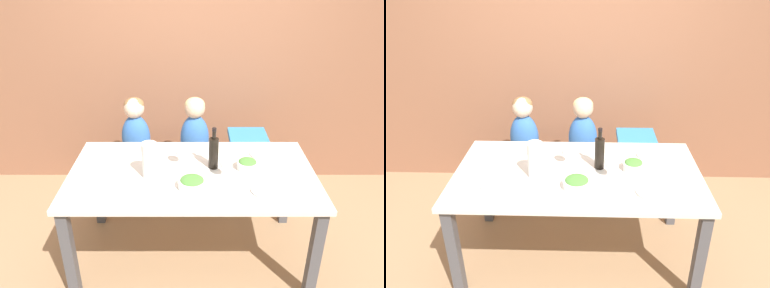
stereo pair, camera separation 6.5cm
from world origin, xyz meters
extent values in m
plane|color=#9E7A56|center=(0.00, 0.00, 0.00)|extent=(14.00, 14.00, 0.00)
cube|color=#8E5B42|center=(0.00, 1.21, 1.35)|extent=(10.00, 0.06, 2.70)
cube|color=silver|center=(0.00, 0.00, 0.73)|extent=(1.71, 0.93, 0.03)
cube|color=#4C4C51|center=(-0.80, -0.41, 0.35)|extent=(0.07, 0.07, 0.71)
cube|color=#4C4C51|center=(0.80, -0.41, 0.35)|extent=(0.07, 0.07, 0.71)
cube|color=#4C4C51|center=(-0.80, 0.41, 0.35)|extent=(0.07, 0.07, 0.71)
cube|color=#4C4C51|center=(0.80, 0.41, 0.35)|extent=(0.07, 0.07, 0.71)
cylinder|color=silver|center=(-0.63, 0.55, 0.20)|extent=(0.04, 0.04, 0.41)
cylinder|color=silver|center=(-0.34, 0.55, 0.20)|extent=(0.04, 0.04, 0.41)
cylinder|color=silver|center=(-0.63, 0.84, 0.20)|extent=(0.04, 0.04, 0.41)
cylinder|color=silver|center=(-0.34, 0.84, 0.20)|extent=(0.04, 0.04, 0.41)
cube|color=white|center=(-0.49, 0.70, 0.43)|extent=(0.39, 0.41, 0.05)
cylinder|color=silver|center=(-0.12, 0.55, 0.20)|extent=(0.04, 0.04, 0.41)
cylinder|color=silver|center=(0.17, 0.55, 0.20)|extent=(0.04, 0.04, 0.41)
cylinder|color=silver|center=(-0.12, 0.84, 0.20)|extent=(0.04, 0.04, 0.41)
cylinder|color=silver|center=(0.17, 0.84, 0.20)|extent=(0.04, 0.04, 0.41)
cube|color=white|center=(0.02, 0.70, 0.43)|extent=(0.39, 0.41, 0.05)
cylinder|color=silver|center=(0.37, 0.57, 0.32)|extent=(0.04, 0.04, 0.65)
cylinder|color=silver|center=(0.61, 0.57, 0.32)|extent=(0.04, 0.04, 0.65)
cylinder|color=silver|center=(0.37, 0.82, 0.32)|extent=(0.04, 0.04, 0.65)
cylinder|color=silver|center=(0.61, 0.82, 0.32)|extent=(0.04, 0.04, 0.65)
cube|color=teal|center=(0.49, 0.70, 0.67)|extent=(0.33, 0.35, 0.05)
ellipsoid|color=#3366B2|center=(-0.49, 0.70, 0.67)|extent=(0.25, 0.19, 0.43)
sphere|color=beige|center=(-0.49, 0.70, 0.95)|extent=(0.17, 0.17, 0.17)
ellipsoid|color=olive|center=(-0.49, 0.71, 0.98)|extent=(0.17, 0.17, 0.12)
ellipsoid|color=#3366B2|center=(0.02, 0.70, 0.67)|extent=(0.25, 0.19, 0.43)
sphere|color=#D6AD89|center=(0.02, 0.70, 0.95)|extent=(0.17, 0.17, 0.17)
ellipsoid|color=#DBC684|center=(0.02, 0.71, 0.98)|extent=(0.17, 0.17, 0.12)
cylinder|color=black|center=(0.15, 0.06, 0.86)|extent=(0.07, 0.07, 0.23)
cylinder|color=black|center=(0.15, 0.06, 1.01)|extent=(0.03, 0.03, 0.08)
cylinder|color=black|center=(0.15, 0.06, 1.04)|extent=(0.03, 0.03, 0.02)
cylinder|color=white|center=(-0.28, -0.06, 0.87)|extent=(0.11, 0.11, 0.25)
cylinder|color=white|center=(0.22, -0.07, 0.75)|extent=(0.06, 0.06, 0.00)
cylinder|color=white|center=(0.22, -0.07, 0.78)|extent=(0.01, 0.01, 0.07)
ellipsoid|color=white|center=(0.22, -0.07, 0.86)|extent=(0.08, 0.08, 0.09)
cylinder|color=white|center=(-0.09, 0.11, 0.75)|extent=(0.06, 0.06, 0.00)
cylinder|color=white|center=(-0.09, 0.11, 0.78)|extent=(0.01, 0.01, 0.07)
ellipsoid|color=white|center=(-0.09, 0.11, 0.86)|extent=(0.08, 0.08, 0.09)
cylinder|color=white|center=(0.00, -0.21, 0.77)|extent=(0.18, 0.18, 0.06)
ellipsoid|color=#4C8438|center=(0.00, -0.21, 0.80)|extent=(0.15, 0.15, 0.04)
cylinder|color=white|center=(0.39, 0.03, 0.77)|extent=(0.15, 0.15, 0.06)
ellipsoid|color=#4C8438|center=(0.39, 0.03, 0.80)|extent=(0.13, 0.13, 0.04)
cylinder|color=silver|center=(-0.52, -0.19, 0.75)|extent=(0.22, 0.22, 0.01)
cylinder|color=silver|center=(-0.47, 0.29, 0.75)|extent=(0.22, 0.22, 0.01)
cylinder|color=silver|center=(0.55, 0.26, 0.75)|extent=(0.22, 0.22, 0.01)
cylinder|color=silver|center=(0.49, -0.24, 0.75)|extent=(0.22, 0.22, 0.01)
camera|label=1|loc=(0.00, -2.25, 2.08)|focal=35.00mm
camera|label=2|loc=(0.07, -2.25, 2.08)|focal=35.00mm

